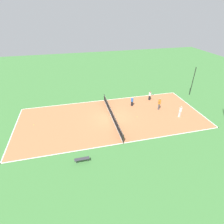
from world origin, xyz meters
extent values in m
plane|color=#3D7538|center=(0.00, 0.00, 0.00)|extent=(80.00, 80.00, 0.00)
cube|color=#AD6B42|center=(0.00, 0.00, 0.01)|extent=(10.56, 24.33, 0.02)
cube|color=white|center=(-5.23, 0.00, 0.02)|extent=(0.10, 24.33, 0.00)
cube|color=white|center=(5.23, 0.00, 0.02)|extent=(0.10, 24.33, 0.00)
cube|color=white|center=(0.00, -12.11, 0.02)|extent=(10.56, 0.10, 0.00)
cube|color=white|center=(0.00, 12.11, 0.02)|extent=(10.56, 0.10, 0.00)
cube|color=white|center=(0.00, 0.00, 0.02)|extent=(10.56, 0.10, 0.00)
cylinder|color=black|center=(-5.13, 0.00, 0.55)|extent=(0.10, 0.10, 1.06)
cylinder|color=black|center=(5.13, 0.00, 0.55)|extent=(0.10, 0.10, 1.06)
cube|color=black|center=(0.00, 0.00, 0.53)|extent=(10.26, 0.03, 1.01)
cube|color=white|center=(0.00, 0.00, 1.00)|extent=(10.26, 0.04, 0.06)
cube|color=#333338|center=(6.86, -4.58, 0.43)|extent=(0.36, 1.40, 0.04)
cylinder|color=#4C4C51|center=(6.86, -5.13, 0.21)|extent=(0.08, 0.08, 0.41)
cylinder|color=#4C4C51|center=(6.86, -4.03, 0.21)|extent=(0.08, 0.08, 0.41)
cube|color=black|center=(-2.49, 3.65, 0.39)|extent=(0.30, 0.27, 0.73)
cylinder|color=blue|center=(-2.49, 3.65, 1.01)|extent=(0.45, 0.45, 0.51)
sphere|color=beige|center=(-2.49, 3.65, 1.38)|extent=(0.22, 0.22, 0.22)
cube|color=black|center=(-3.65, 6.98, 0.39)|extent=(0.31, 0.28, 0.73)
cylinder|color=white|center=(-3.65, 6.98, 1.01)|extent=(0.47, 0.47, 0.51)
sphere|color=brown|center=(-3.65, 6.98, 1.38)|extent=(0.22, 0.22, 0.22)
cylinder|color=#262626|center=(-3.36, 7.09, 1.14)|extent=(0.27, 0.13, 0.03)
torus|color=black|center=(-3.10, 7.20, 1.14)|extent=(0.39, 0.39, 0.02)
cube|color=white|center=(1.91, 8.81, 0.43)|extent=(0.28, 0.31, 0.81)
cylinder|color=silver|center=(1.91, 8.81, 1.11)|extent=(0.47, 0.47, 0.56)
sphere|color=tan|center=(1.91, 8.81, 1.51)|extent=(0.24, 0.24, 0.24)
cube|color=#4C4C51|center=(-0.57, 7.03, 0.47)|extent=(0.32, 0.31, 0.90)
cylinder|color=orange|center=(-0.57, 7.03, 1.24)|extent=(0.51, 0.51, 0.63)
sphere|color=#A87A56|center=(-0.57, 7.03, 1.69)|extent=(0.27, 0.27, 0.27)
cylinder|color=#262626|center=(-0.32, 6.83, 1.40)|extent=(0.24, 0.20, 0.03)
torus|color=black|center=(-0.10, 6.65, 1.40)|extent=(0.43, 0.43, 0.02)
sphere|color=#CCE033|center=(0.61, 3.31, 0.06)|extent=(0.07, 0.07, 0.07)
sphere|color=#CCE033|center=(-0.66, -9.88, 0.06)|extent=(0.07, 0.07, 0.07)
cylinder|color=black|center=(-3.89, 14.38, 2.34)|extent=(0.12, 0.12, 4.68)
camera|label=1|loc=(18.97, -4.61, 12.66)|focal=28.00mm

